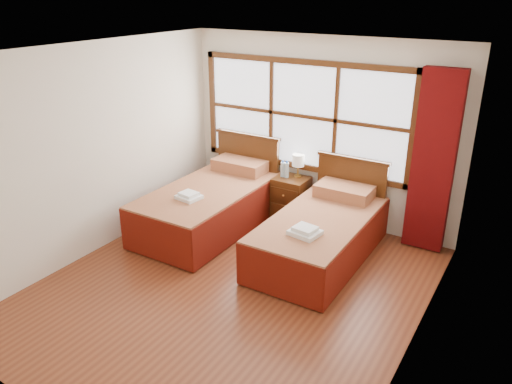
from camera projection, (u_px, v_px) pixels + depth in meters
The scene contains 15 objects.
floor at pixel (231, 288), 5.67m from camera, with size 4.50×4.50×0.00m, color brown.
ceiling at pixel (226, 52), 4.68m from camera, with size 4.50×4.50×0.00m, color white.
wall_back at pixel (320, 132), 6.95m from camera, with size 4.00×4.00×0.00m, color silver.
wall_left at pixel (95, 151), 6.14m from camera, with size 4.50×4.50×0.00m, color silver.
wall_right at pixel (424, 226), 4.22m from camera, with size 4.50×4.50×0.00m, color silver.
window at pixel (303, 116), 6.97m from camera, with size 3.16×0.06×1.56m.
curtain at pixel (433, 163), 6.12m from camera, with size 0.50×0.16×2.30m, color #5A0909.
bed_left at pixel (212, 203), 7.02m from camera, with size 1.16×2.25×1.13m.
bed_right at pixel (321, 233), 6.23m from camera, with size 1.08×2.10×1.05m.
nightstand at pixel (291, 198), 7.27m from camera, with size 0.47×0.47×0.63m.
towels_left at pixel (189, 196), 6.50m from camera, with size 0.33×0.29×0.09m.
towels_right at pixel (305, 231), 5.65m from camera, with size 0.36×0.33×0.10m.
lamp at pixel (298, 161), 7.12m from camera, with size 0.17×0.17×0.33m.
bottle_near at pixel (283, 169), 7.16m from camera, with size 0.06×0.06×0.25m.
bottle_far at pixel (287, 170), 7.13m from camera, with size 0.07×0.07×0.25m.
Camera 1 is at (2.75, -3.98, 3.17)m, focal length 35.00 mm.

